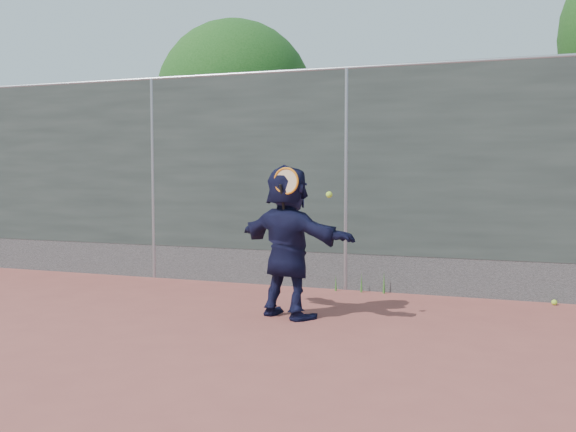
% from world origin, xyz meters
% --- Properties ---
extents(ground, '(80.00, 80.00, 0.00)m').
position_xyz_m(ground, '(0.00, 0.00, 0.00)').
color(ground, '#9E4C42').
rests_on(ground, ground).
extents(player, '(1.64, 1.04, 1.69)m').
position_xyz_m(player, '(-0.19, 1.68, 0.85)').
color(player, black).
rests_on(player, ground).
extents(ball_ground, '(0.07, 0.07, 0.07)m').
position_xyz_m(ball_ground, '(2.64, 3.35, 0.03)').
color(ball_ground, '#ACE132').
rests_on(ball_ground, ground).
extents(fence, '(20.00, 0.06, 3.03)m').
position_xyz_m(fence, '(-0.00, 3.50, 1.58)').
color(fence, '#38423D').
rests_on(fence, ground).
extents(swing_action, '(0.65, 0.13, 0.51)m').
position_xyz_m(swing_action, '(-0.10, 1.49, 1.48)').
color(swing_action, orange).
rests_on(swing_action, ground).
extents(tree_left, '(3.15, 3.00, 4.53)m').
position_xyz_m(tree_left, '(-2.85, 6.55, 2.94)').
color(tree_left, '#382314').
rests_on(tree_left, ground).
extents(weed_clump, '(0.68, 0.07, 0.30)m').
position_xyz_m(weed_clump, '(0.29, 3.38, 0.13)').
color(weed_clump, '#387226').
rests_on(weed_clump, ground).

